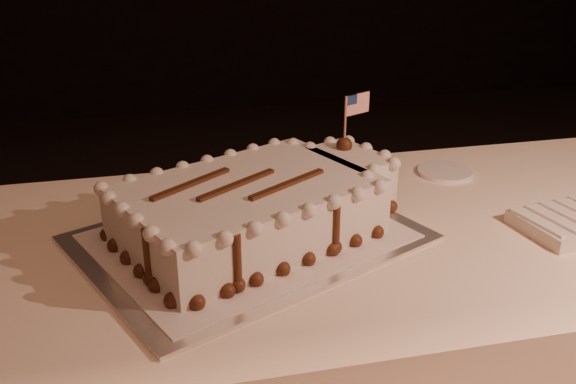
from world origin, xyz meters
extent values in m
cube|color=#FFE3C5|center=(0.00, 0.60, 0.38)|extent=(2.40, 0.80, 0.75)
cube|color=silver|center=(-0.32, 0.61, 0.75)|extent=(0.75, 0.68, 0.01)
cube|color=silver|center=(-0.32, 0.61, 0.76)|extent=(0.68, 0.61, 0.00)
cube|color=silver|center=(-0.32, 0.61, 0.82)|extent=(0.55, 0.47, 0.11)
cube|color=silver|center=(-0.08, 0.72, 0.82)|extent=(0.17, 0.21, 0.11)
sphere|color=#4D2513|center=(-0.44, 0.38, 0.77)|extent=(0.03, 0.03, 0.03)
sphere|color=#4D2513|center=(-0.39, 0.41, 0.77)|extent=(0.03, 0.03, 0.03)
sphere|color=#4D2513|center=(-0.34, 0.43, 0.77)|extent=(0.03, 0.03, 0.03)
sphere|color=#4D2513|center=(-0.29, 0.45, 0.77)|extent=(0.03, 0.03, 0.03)
sphere|color=#4D2513|center=(-0.23, 0.48, 0.77)|extent=(0.03, 0.03, 0.03)
sphere|color=#4D2513|center=(-0.18, 0.50, 0.77)|extent=(0.03, 0.03, 0.03)
sphere|color=#4D2513|center=(-0.13, 0.52, 0.77)|extent=(0.03, 0.03, 0.03)
sphere|color=#4D2513|center=(-0.08, 0.55, 0.77)|extent=(0.03, 0.03, 0.03)
sphere|color=#4D2513|center=(-0.09, 0.59, 0.77)|extent=(0.03, 0.03, 0.03)
sphere|color=#4D2513|center=(-0.06, 0.63, 0.77)|extent=(0.03, 0.03, 0.03)
sphere|color=#4D2513|center=(-0.01, 0.65, 0.77)|extent=(0.03, 0.03, 0.03)
sphere|color=#4D2513|center=(-0.01, 0.70, 0.77)|extent=(0.03, 0.03, 0.03)
sphere|color=#4D2513|center=(-0.04, 0.75, 0.77)|extent=(0.03, 0.03, 0.03)
sphere|color=#4D2513|center=(-0.06, 0.80, 0.77)|extent=(0.03, 0.03, 0.03)
sphere|color=#4D2513|center=(-0.10, 0.80, 0.77)|extent=(0.03, 0.03, 0.03)
sphere|color=#4D2513|center=(-0.15, 0.78, 0.77)|extent=(0.03, 0.03, 0.03)
sphere|color=#4D2513|center=(-0.18, 0.81, 0.77)|extent=(0.03, 0.03, 0.03)
sphere|color=#4D2513|center=(-0.22, 0.82, 0.77)|extent=(0.03, 0.03, 0.03)
sphere|color=#4D2513|center=(-0.28, 0.80, 0.77)|extent=(0.03, 0.03, 0.03)
sphere|color=#4D2513|center=(-0.33, 0.77, 0.77)|extent=(0.03, 0.03, 0.03)
sphere|color=#4D2513|center=(-0.38, 0.75, 0.77)|extent=(0.03, 0.03, 0.03)
sphere|color=#4D2513|center=(-0.43, 0.72, 0.77)|extent=(0.03, 0.03, 0.03)
sphere|color=#4D2513|center=(-0.49, 0.70, 0.77)|extent=(0.03, 0.03, 0.03)
sphere|color=#4D2513|center=(-0.54, 0.68, 0.77)|extent=(0.03, 0.03, 0.03)
sphere|color=#4D2513|center=(-0.59, 0.65, 0.77)|extent=(0.03, 0.03, 0.03)
sphere|color=#4D2513|center=(-0.58, 0.60, 0.77)|extent=(0.03, 0.03, 0.03)
sphere|color=#4D2513|center=(-0.55, 0.55, 0.77)|extent=(0.03, 0.03, 0.03)
sphere|color=#4D2513|center=(-0.53, 0.50, 0.77)|extent=(0.03, 0.03, 0.03)
sphere|color=#4D2513|center=(-0.50, 0.45, 0.77)|extent=(0.03, 0.03, 0.03)
sphere|color=#4D2513|center=(-0.48, 0.40, 0.77)|extent=(0.03, 0.03, 0.03)
sphere|color=silver|center=(-0.44, 0.38, 0.87)|extent=(0.03, 0.03, 0.03)
sphere|color=silver|center=(-0.39, 0.41, 0.87)|extent=(0.03, 0.03, 0.03)
sphere|color=silver|center=(-0.34, 0.43, 0.87)|extent=(0.03, 0.03, 0.03)
sphere|color=silver|center=(-0.29, 0.45, 0.87)|extent=(0.03, 0.03, 0.03)
sphere|color=silver|center=(-0.23, 0.48, 0.87)|extent=(0.03, 0.03, 0.03)
sphere|color=silver|center=(-0.18, 0.50, 0.87)|extent=(0.03, 0.03, 0.03)
sphere|color=silver|center=(-0.13, 0.52, 0.87)|extent=(0.03, 0.03, 0.03)
sphere|color=silver|center=(-0.08, 0.55, 0.87)|extent=(0.03, 0.03, 0.03)
sphere|color=silver|center=(-0.09, 0.59, 0.87)|extent=(0.03, 0.03, 0.03)
sphere|color=silver|center=(-0.06, 0.63, 0.87)|extent=(0.03, 0.03, 0.03)
sphere|color=silver|center=(-0.01, 0.65, 0.87)|extent=(0.03, 0.03, 0.03)
sphere|color=silver|center=(-0.01, 0.70, 0.87)|extent=(0.03, 0.03, 0.03)
sphere|color=silver|center=(-0.04, 0.75, 0.87)|extent=(0.03, 0.03, 0.03)
sphere|color=silver|center=(-0.06, 0.80, 0.87)|extent=(0.03, 0.03, 0.03)
sphere|color=silver|center=(-0.10, 0.80, 0.87)|extent=(0.03, 0.03, 0.03)
sphere|color=silver|center=(-0.15, 0.78, 0.87)|extent=(0.03, 0.03, 0.03)
sphere|color=silver|center=(-0.18, 0.81, 0.87)|extent=(0.03, 0.03, 0.03)
sphere|color=silver|center=(-0.22, 0.82, 0.87)|extent=(0.03, 0.03, 0.03)
sphere|color=silver|center=(-0.28, 0.80, 0.87)|extent=(0.03, 0.03, 0.03)
sphere|color=silver|center=(-0.33, 0.77, 0.87)|extent=(0.03, 0.03, 0.03)
sphere|color=silver|center=(-0.38, 0.75, 0.87)|extent=(0.03, 0.03, 0.03)
sphere|color=silver|center=(-0.43, 0.72, 0.87)|extent=(0.03, 0.03, 0.03)
sphere|color=silver|center=(-0.49, 0.70, 0.87)|extent=(0.03, 0.03, 0.03)
sphere|color=silver|center=(-0.54, 0.68, 0.87)|extent=(0.03, 0.03, 0.03)
sphere|color=silver|center=(-0.59, 0.65, 0.87)|extent=(0.03, 0.03, 0.03)
sphere|color=silver|center=(-0.58, 0.60, 0.87)|extent=(0.03, 0.03, 0.03)
sphere|color=silver|center=(-0.55, 0.55, 0.87)|extent=(0.03, 0.03, 0.03)
sphere|color=silver|center=(-0.53, 0.50, 0.87)|extent=(0.03, 0.03, 0.03)
sphere|color=silver|center=(-0.50, 0.45, 0.87)|extent=(0.03, 0.03, 0.03)
sphere|color=silver|center=(-0.48, 0.40, 0.87)|extent=(0.03, 0.03, 0.03)
cylinder|color=#4D2513|center=(-0.37, 0.41, 0.82)|extent=(0.02, 0.02, 0.10)
sphere|color=#4D2513|center=(-0.37, 0.41, 0.77)|extent=(0.03, 0.03, 0.03)
cylinder|color=#4D2513|center=(-0.18, 0.50, 0.82)|extent=(0.02, 0.02, 0.10)
sphere|color=#4D2513|center=(-0.18, 0.50, 0.77)|extent=(0.03, 0.03, 0.03)
cylinder|color=#4D2513|center=(-0.07, 0.62, 0.82)|extent=(0.02, 0.02, 0.10)
sphere|color=#4D2513|center=(-0.07, 0.62, 0.77)|extent=(0.03, 0.03, 0.03)
cylinder|color=#4D2513|center=(-0.05, 0.78, 0.82)|extent=(0.02, 0.02, 0.10)
sphere|color=#4D2513|center=(-0.05, 0.78, 0.77)|extent=(0.03, 0.03, 0.03)
cylinder|color=#4D2513|center=(-0.19, 0.83, 0.82)|extent=(0.02, 0.02, 0.10)
sphere|color=#4D2513|center=(-0.19, 0.83, 0.77)|extent=(0.03, 0.03, 0.03)
cylinder|color=#4D2513|center=(-0.39, 0.75, 0.82)|extent=(0.02, 0.02, 0.10)
sphere|color=#4D2513|center=(-0.39, 0.75, 0.77)|extent=(0.03, 0.03, 0.03)
cylinder|color=#4D2513|center=(-0.58, 0.66, 0.82)|extent=(0.02, 0.02, 0.10)
sphere|color=#4D2513|center=(-0.58, 0.66, 0.77)|extent=(0.03, 0.03, 0.03)
cylinder|color=#4D2513|center=(-0.51, 0.47, 0.82)|extent=(0.02, 0.02, 0.10)
sphere|color=#4D2513|center=(-0.51, 0.47, 0.77)|extent=(0.03, 0.03, 0.03)
cube|color=#4D2513|center=(-0.42, 0.62, 0.87)|extent=(0.16, 0.12, 0.01)
cube|color=#4D2513|center=(-0.34, 0.60, 0.87)|extent=(0.16, 0.12, 0.01)
cube|color=#4D2513|center=(-0.25, 0.58, 0.87)|extent=(0.17, 0.11, 0.01)
sphere|color=#4D2513|center=(-0.08, 0.75, 0.88)|extent=(0.04, 0.04, 0.04)
cylinder|color=#B6774E|center=(-0.08, 0.75, 0.92)|extent=(0.00, 0.00, 0.13)
cube|color=red|center=(-0.05, 0.76, 0.96)|extent=(0.06, 0.03, 0.04)
cube|color=navy|center=(-0.07, 0.76, 0.98)|extent=(0.03, 0.02, 0.02)
cube|color=silver|center=(0.33, 0.51, 0.76)|extent=(0.24, 0.19, 0.03)
cube|color=white|center=(0.23, 0.49, 0.78)|extent=(0.04, 0.14, 0.01)
cube|color=white|center=(0.27, 0.50, 0.78)|extent=(0.04, 0.14, 0.01)
cube|color=white|center=(0.31, 0.51, 0.78)|extent=(0.04, 0.14, 0.01)
cylinder|color=white|center=(0.20, 0.83, 0.76)|extent=(0.13, 0.13, 0.01)
camera|label=1|loc=(-0.49, -0.50, 1.35)|focal=40.00mm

